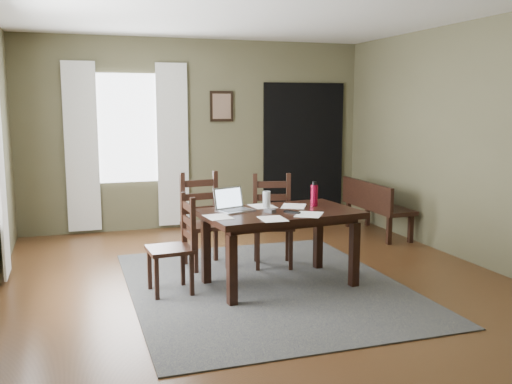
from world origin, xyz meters
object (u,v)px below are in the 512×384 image
object	(u,v)px
chair_end	(175,246)
chair_back_left	(204,221)
bench	(374,203)
water_bottle	(314,195)
dining_table	(280,220)
laptop	(232,205)
chair_back_right	(273,222)

from	to	relation	value
chair_end	chair_back_left	distance (m)	0.92
bench	water_bottle	bearing A→B (deg)	134.41
dining_table	laptop	size ratio (longest dim) A/B	3.96
chair_end	chair_back_right	xyz separation A→B (m)	(1.20, 0.60, 0.04)
chair_end	water_bottle	distance (m)	1.50
dining_table	water_bottle	xyz separation A→B (m)	(0.42, 0.12, 0.21)
chair_back_left	water_bottle	distance (m)	1.29
chair_end	chair_back_right	bearing A→B (deg)	113.07
chair_back_right	bench	world-z (taller)	chair_back_right
bench	water_bottle	xyz separation A→B (m)	(-1.59, -1.56, 0.43)
chair_back_right	bench	bearing A→B (deg)	43.44
chair_end	bench	world-z (taller)	chair_end
chair_back_left	chair_end	bearing A→B (deg)	-127.11
chair_end	chair_back_left	world-z (taller)	chair_back_left
chair_back_left	bench	world-z (taller)	chair_back_left
chair_back_right	dining_table	bearing A→B (deg)	-89.25
chair_back_left	chair_back_right	xyz separation A→B (m)	(0.73, -0.19, -0.01)
laptop	water_bottle	world-z (taller)	water_bottle
chair_back_right	laptop	xyz separation A→B (m)	(-0.62, -0.56, 0.32)
laptop	water_bottle	bearing A→B (deg)	-20.38
laptop	water_bottle	size ratio (longest dim) A/B	1.58
dining_table	laptop	xyz separation A→B (m)	(-0.44, 0.14, 0.15)
chair_back_right	water_bottle	distance (m)	0.73
dining_table	bench	xyz separation A→B (m)	(2.01, 1.68, -0.22)
chair_back_right	laptop	distance (m)	0.90
bench	dining_table	bearing A→B (deg)	129.91
dining_table	water_bottle	size ratio (longest dim) A/B	6.24
laptop	chair_back_left	bearing A→B (deg)	78.94
chair_end	chair_back_left	bearing A→B (deg)	146.09
dining_table	bench	bearing A→B (deg)	33.83
chair_end	chair_back_left	size ratio (longest dim) A/B	0.90
chair_end	bench	bearing A→B (deg)	114.05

